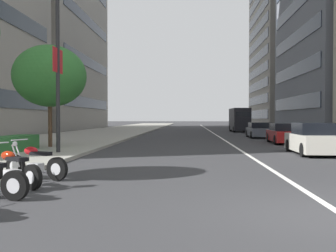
{
  "coord_description": "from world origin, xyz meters",
  "views": [
    {
      "loc": [
        -6.77,
        2.68,
        1.7
      ],
      "look_at": [
        17.75,
        4.06,
        1.19
      ],
      "focal_mm": 41.16,
      "sensor_mm": 36.0,
      "label": 1
    }
  ],
  "objects_px": {
    "car_lead_in_lane": "(314,140)",
    "car_approaching_light": "(260,130)",
    "motorcycle_mid_row": "(12,170)",
    "delivery_van_ahead": "(240,119)",
    "motorcycle_nearest_camera": "(35,164)",
    "street_lamp_with_banners": "(66,35)",
    "street_tree_mid_sidewalk": "(50,76)",
    "car_following_behind": "(284,134)"
  },
  "relations": [
    {
      "from": "car_lead_in_lane",
      "to": "car_approaching_light",
      "type": "distance_m",
      "value": 15.32
    },
    {
      "from": "motorcycle_mid_row",
      "to": "delivery_van_ahead",
      "type": "height_order",
      "value": "delivery_van_ahead"
    },
    {
      "from": "car_lead_in_lane",
      "to": "delivery_van_ahead",
      "type": "relative_size",
      "value": 0.75
    },
    {
      "from": "motorcycle_nearest_camera",
      "to": "street_lamp_with_banners",
      "type": "bearing_deg",
      "value": -57.91
    },
    {
      "from": "street_tree_mid_sidewalk",
      "to": "car_approaching_light",
      "type": "bearing_deg",
      "value": -45.79
    },
    {
      "from": "motorcycle_mid_row",
      "to": "car_approaching_light",
      "type": "distance_m",
      "value": 26.57
    },
    {
      "from": "motorcycle_mid_row",
      "to": "motorcycle_nearest_camera",
      "type": "bearing_deg",
      "value": -64.11
    },
    {
      "from": "delivery_van_ahead",
      "to": "street_tree_mid_sidewalk",
      "type": "relative_size",
      "value": 1.03
    },
    {
      "from": "car_approaching_light",
      "to": "car_following_behind",
      "type": "bearing_deg",
      "value": -176.82
    },
    {
      "from": "car_approaching_light",
      "to": "delivery_van_ahead",
      "type": "relative_size",
      "value": 0.74
    },
    {
      "from": "motorcycle_mid_row",
      "to": "street_lamp_with_banners",
      "type": "height_order",
      "value": "street_lamp_with_banners"
    },
    {
      "from": "motorcycle_nearest_camera",
      "to": "delivery_van_ahead",
      "type": "relative_size",
      "value": 0.36
    },
    {
      "from": "car_approaching_light",
      "to": "street_lamp_with_banners",
      "type": "xyz_separation_m",
      "value": [
        -16.48,
        11.66,
        4.82
      ]
    },
    {
      "from": "motorcycle_mid_row",
      "to": "street_tree_mid_sidewalk",
      "type": "bearing_deg",
      "value": -44.86
    },
    {
      "from": "motorcycle_mid_row",
      "to": "delivery_van_ahead",
      "type": "bearing_deg",
      "value": -75.85
    },
    {
      "from": "motorcycle_nearest_camera",
      "to": "car_following_behind",
      "type": "distance_m",
      "value": 19.12
    },
    {
      "from": "street_lamp_with_banners",
      "to": "delivery_van_ahead",
      "type": "bearing_deg",
      "value": -20.87
    },
    {
      "from": "motorcycle_nearest_camera",
      "to": "car_approaching_light",
      "type": "xyz_separation_m",
      "value": [
        23.18,
        -10.36,
        0.21
      ]
    },
    {
      "from": "car_following_behind",
      "to": "delivery_van_ahead",
      "type": "relative_size",
      "value": 0.81
    },
    {
      "from": "car_approaching_light",
      "to": "street_tree_mid_sidewalk",
      "type": "height_order",
      "value": "street_tree_mid_sidewalk"
    },
    {
      "from": "motorcycle_nearest_camera",
      "to": "street_tree_mid_sidewalk",
      "type": "height_order",
      "value": "street_tree_mid_sidewalk"
    },
    {
      "from": "car_following_behind",
      "to": "motorcycle_mid_row",
      "type": "bearing_deg",
      "value": 150.63
    },
    {
      "from": "motorcycle_mid_row",
      "to": "motorcycle_nearest_camera",
      "type": "xyz_separation_m",
      "value": [
        1.25,
        -0.08,
        0.01
      ]
    },
    {
      "from": "motorcycle_nearest_camera",
      "to": "car_lead_in_lane",
      "type": "relative_size",
      "value": 0.48
    },
    {
      "from": "motorcycle_nearest_camera",
      "to": "car_approaching_light",
      "type": "bearing_deg",
      "value": -92.98
    },
    {
      "from": "delivery_van_ahead",
      "to": "street_lamp_with_banners",
      "type": "height_order",
      "value": "street_lamp_with_banners"
    },
    {
      "from": "delivery_van_ahead",
      "to": "street_lamp_with_banners",
      "type": "relative_size",
      "value": 0.63
    },
    {
      "from": "motorcycle_mid_row",
      "to": "car_lead_in_lane",
      "type": "height_order",
      "value": "car_lead_in_lane"
    },
    {
      "from": "motorcycle_mid_row",
      "to": "street_lamp_with_banners",
      "type": "distance_m",
      "value": 9.49
    },
    {
      "from": "motorcycle_mid_row",
      "to": "street_lamp_with_banners",
      "type": "bearing_deg",
      "value": -51.89
    },
    {
      "from": "car_lead_in_lane",
      "to": "street_tree_mid_sidewalk",
      "type": "bearing_deg",
      "value": 82.87
    },
    {
      "from": "street_lamp_with_banners",
      "to": "motorcycle_mid_row",
      "type": "bearing_deg",
      "value": -171.24
    },
    {
      "from": "car_approaching_light",
      "to": "delivery_van_ahead",
      "type": "xyz_separation_m",
      "value": [
        14.41,
        -0.11,
        0.91
      ]
    },
    {
      "from": "car_lead_in_lane",
      "to": "street_tree_mid_sidewalk",
      "type": "xyz_separation_m",
      "value": [
        2.09,
        13.38,
        3.28
      ]
    },
    {
      "from": "delivery_van_ahead",
      "to": "motorcycle_nearest_camera",
      "type": "bearing_deg",
      "value": 163.82
    },
    {
      "from": "car_approaching_light",
      "to": "motorcycle_nearest_camera",
      "type": "bearing_deg",
      "value": 156.65
    },
    {
      "from": "street_tree_mid_sidewalk",
      "to": "motorcycle_mid_row",
      "type": "bearing_deg",
      "value": -164.2
    },
    {
      "from": "car_following_behind",
      "to": "car_lead_in_lane",
      "type": "bearing_deg",
      "value": 178.94
    },
    {
      "from": "motorcycle_mid_row",
      "to": "delivery_van_ahead",
      "type": "distance_m",
      "value": 40.26
    },
    {
      "from": "car_following_behind",
      "to": "car_approaching_light",
      "type": "height_order",
      "value": "car_following_behind"
    },
    {
      "from": "street_lamp_with_banners",
      "to": "street_tree_mid_sidewalk",
      "type": "height_order",
      "value": "street_lamp_with_banners"
    },
    {
      "from": "car_lead_in_lane",
      "to": "car_following_behind",
      "type": "distance_m",
      "value": 8.02
    }
  ]
}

